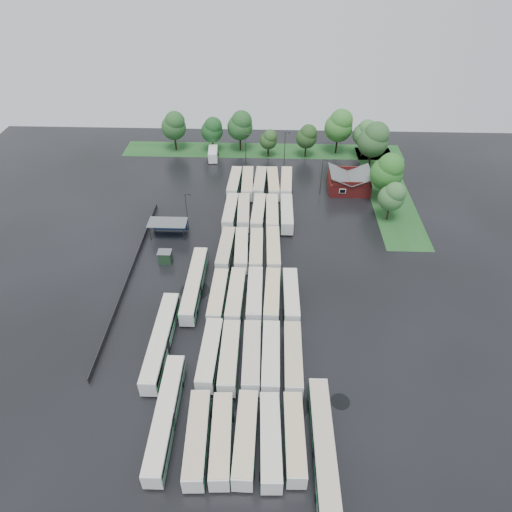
{
  "coord_description": "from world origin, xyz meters",
  "views": [
    {
      "loc": [
        4.49,
        -58.13,
        57.73
      ],
      "look_at": [
        2.0,
        12.0,
        2.5
      ],
      "focal_mm": 32.0,
      "sensor_mm": 36.0,
      "label": 1
    }
  ],
  "objects_px": {
    "brick_building": "(349,184)",
    "artic_bus_west_a": "(166,416)",
    "artic_bus_east": "(323,446)",
    "minibus": "(213,154)"
  },
  "relations": [
    {
      "from": "brick_building",
      "to": "minibus",
      "type": "xyz_separation_m",
      "value": [
        -35.67,
        16.11,
        -0.26
      ]
    },
    {
      "from": "artic_bus_east",
      "to": "minibus",
      "type": "height_order",
      "value": "artic_bus_east"
    },
    {
      "from": "brick_building",
      "to": "artic_bus_east",
      "type": "distance_m",
      "value": 70.49
    },
    {
      "from": "minibus",
      "to": "brick_building",
      "type": "bearing_deg",
      "value": -28.65
    },
    {
      "from": "brick_building",
      "to": "artic_bus_west_a",
      "type": "relative_size",
      "value": 0.54
    },
    {
      "from": "artic_bus_west_a",
      "to": "minibus",
      "type": "height_order",
      "value": "artic_bus_west_a"
    },
    {
      "from": "artic_bus_west_a",
      "to": "minibus",
      "type": "distance_m",
      "value": 81.99
    },
    {
      "from": "artic_bus_east",
      "to": "artic_bus_west_a",
      "type": "bearing_deg",
      "value": 169.73
    },
    {
      "from": "brick_building",
      "to": "minibus",
      "type": "distance_m",
      "value": 39.14
    },
    {
      "from": "brick_building",
      "to": "artic_bus_west_a",
      "type": "height_order",
      "value": "brick_building"
    }
  ]
}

